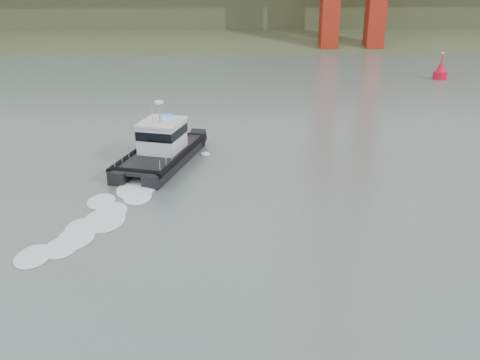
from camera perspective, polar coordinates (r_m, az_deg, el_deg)
The scene contains 3 objects.
ground at distance 23.99m, azimuth 2.58°, elevation -12.08°, with size 400.00×400.00×0.00m, color slate.
patrol_boat at distance 39.48m, azimuth -8.39°, elevation 3.46°, with size 6.35×10.49×4.79m.
nav_buoy at distance 75.36m, azimuth 20.59°, elevation 10.77°, with size 1.79×1.79×3.73m.
Camera 1 is at (-2.02, -19.89, 13.25)m, focal length 40.00 mm.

